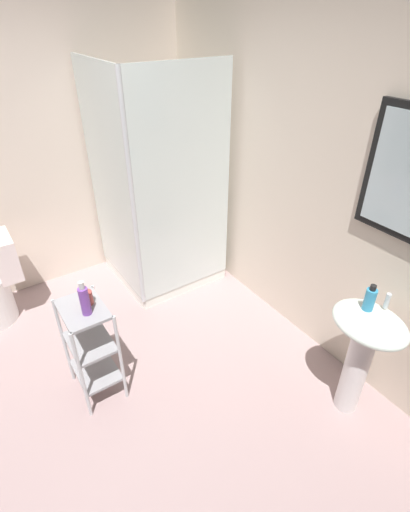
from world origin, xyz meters
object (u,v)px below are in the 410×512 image
object	(u,v)px
conditioner_bottle_purple	(85,300)
storage_cart	(90,343)
pedestal_sink	(363,344)
rinse_cup	(87,298)
shower_stall	(157,238)
hand_soap_bottle	(370,299)

from	to	relation	value
conditioner_bottle_purple	storage_cart	bearing A→B (deg)	-171.19
pedestal_sink	storage_cart	bearing A→B (deg)	-128.77
rinse_cup	storage_cart	bearing A→B (deg)	-65.43
pedestal_sink	storage_cart	xyz separation A→B (m)	(-1.08, -1.34, -0.14)
shower_stall	rinse_cup	world-z (taller)	shower_stall
pedestal_sink	storage_cart	world-z (taller)	pedestal_sink
shower_stall	hand_soap_bottle	distance (m)	2.04
conditioner_bottle_purple	hand_soap_bottle	bearing A→B (deg)	54.51
pedestal_sink	rinse_cup	xyz separation A→B (m)	(-1.10, -1.30, 0.21)
shower_stall	hand_soap_bottle	world-z (taller)	shower_stall
storage_cart	rinse_cup	size ratio (longest dim) A/B	8.14
shower_stall	conditioner_bottle_purple	bearing A→B (deg)	-44.75
shower_stall	pedestal_sink	size ratio (longest dim) A/B	2.47
storage_cart	conditioner_bottle_purple	bearing A→B (deg)	8.81
hand_soap_bottle	shower_stall	bearing A→B (deg)	-169.55
pedestal_sink	shower_stall	bearing A→B (deg)	-170.32
shower_stall	storage_cart	size ratio (longest dim) A/B	2.70
hand_soap_bottle	pedestal_sink	bearing A→B (deg)	-20.41
shower_stall	rinse_cup	size ratio (longest dim) A/B	21.99
hand_soap_bottle	conditioner_bottle_purple	xyz separation A→B (m)	(-0.96, -1.35, -0.04)
pedestal_sink	rinse_cup	distance (m)	1.71
storage_cart	hand_soap_bottle	distance (m)	1.77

